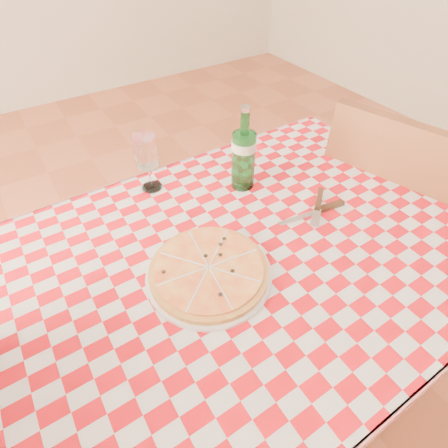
% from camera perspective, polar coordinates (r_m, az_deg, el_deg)
% --- Properties ---
extents(dining_table, '(1.20, 0.80, 0.75)m').
position_cam_1_polar(dining_table, '(0.96, 2.98, -8.52)').
color(dining_table, brown).
rests_on(dining_table, ground).
extents(tablecloth, '(1.30, 0.90, 0.01)m').
position_cam_1_polar(tablecloth, '(0.89, 3.20, -4.77)').
color(tablecloth, '#AE0A13').
rests_on(tablecloth, dining_table).
extents(chair_near, '(0.53, 0.53, 0.95)m').
position_cam_1_polar(chair_near, '(1.44, 24.11, 2.04)').
color(chair_near, brown).
rests_on(chair_near, ground).
extents(pizza_plate, '(0.33, 0.33, 0.04)m').
position_cam_1_polar(pizza_plate, '(0.82, -2.49, -7.52)').
color(pizza_plate, gold).
rests_on(pizza_plate, tablecloth).
extents(water_bottle, '(0.08, 0.08, 0.25)m').
position_cam_1_polar(water_bottle, '(1.01, 3.26, 12.11)').
color(water_bottle, '#1A6826').
rests_on(water_bottle, tablecloth).
extents(wine_glass, '(0.07, 0.07, 0.17)m').
position_cam_1_polar(wine_glass, '(1.05, -12.34, 9.61)').
color(wine_glass, white).
rests_on(wine_glass, tablecloth).
extents(cutlery, '(0.28, 0.26, 0.02)m').
position_cam_1_polar(cutlery, '(1.01, 14.98, 2.35)').
color(cutlery, silver).
rests_on(cutlery, tablecloth).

